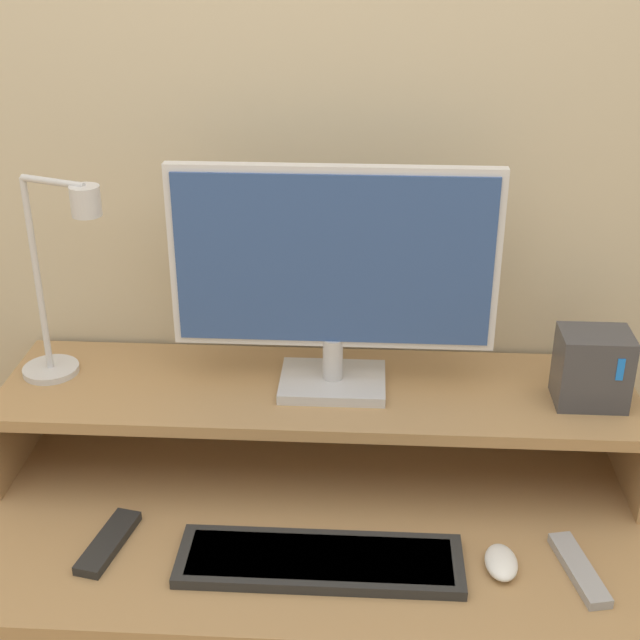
{
  "coord_description": "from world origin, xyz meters",
  "views": [
    {
      "loc": [
        0.08,
        -0.95,
        1.72
      ],
      "look_at": [
        0.01,
        0.33,
        1.11
      ],
      "focal_mm": 50.0,
      "sensor_mm": 36.0,
      "label": 1
    }
  ],
  "objects_px": {
    "keyboard": "(320,560)",
    "monitor": "(334,272)",
    "remote_secondary": "(579,569)",
    "router_dock": "(592,368)",
    "mouse": "(501,562)",
    "desk_lamp": "(62,282)",
    "remote_control": "(109,542)"
  },
  "relations": [
    {
      "from": "keyboard",
      "to": "monitor",
      "type": "bearing_deg",
      "value": 88.71
    },
    {
      "from": "monitor",
      "to": "remote_secondary",
      "type": "xyz_separation_m",
      "value": [
        0.4,
        -0.28,
        -0.38
      ]
    },
    {
      "from": "router_dock",
      "to": "keyboard",
      "type": "bearing_deg",
      "value": -150.35
    },
    {
      "from": "monitor",
      "to": "keyboard",
      "type": "height_order",
      "value": "monitor"
    },
    {
      "from": "monitor",
      "to": "router_dock",
      "type": "bearing_deg",
      "value": -3.62
    },
    {
      "from": "keyboard",
      "to": "mouse",
      "type": "relative_size",
      "value": 5.37
    },
    {
      "from": "keyboard",
      "to": "remote_secondary",
      "type": "bearing_deg",
      "value": 0.8
    },
    {
      "from": "remote_secondary",
      "to": "router_dock",
      "type": "bearing_deg",
      "value": 79.82
    },
    {
      "from": "router_dock",
      "to": "mouse",
      "type": "bearing_deg",
      "value": -123.78
    },
    {
      "from": "keyboard",
      "to": "desk_lamp",
      "type": "bearing_deg",
      "value": 148.35
    },
    {
      "from": "router_dock",
      "to": "keyboard",
      "type": "xyz_separation_m",
      "value": [
        -0.45,
        -0.26,
        -0.22
      ]
    },
    {
      "from": "router_dock",
      "to": "keyboard",
      "type": "distance_m",
      "value": 0.57
    },
    {
      "from": "monitor",
      "to": "remote_control",
      "type": "xyz_separation_m",
      "value": [
        -0.35,
        -0.26,
        -0.38
      ]
    },
    {
      "from": "mouse",
      "to": "remote_secondary",
      "type": "xyz_separation_m",
      "value": [
        0.12,
        -0.0,
        -0.01
      ]
    },
    {
      "from": "monitor",
      "to": "mouse",
      "type": "distance_m",
      "value": 0.54
    },
    {
      "from": "remote_control",
      "to": "remote_secondary",
      "type": "xyz_separation_m",
      "value": [
        0.75,
        -0.02,
        0.0
      ]
    },
    {
      "from": "mouse",
      "to": "remote_secondary",
      "type": "height_order",
      "value": "mouse"
    },
    {
      "from": "monitor",
      "to": "remote_control",
      "type": "height_order",
      "value": "monitor"
    },
    {
      "from": "remote_control",
      "to": "router_dock",
      "type": "bearing_deg",
      "value": 16.13
    },
    {
      "from": "router_dock",
      "to": "remote_control",
      "type": "xyz_separation_m",
      "value": [
        -0.8,
        -0.23,
        -0.22
      ]
    },
    {
      "from": "desk_lamp",
      "to": "keyboard",
      "type": "xyz_separation_m",
      "value": [
        0.47,
        -0.29,
        -0.35
      ]
    },
    {
      "from": "remote_control",
      "to": "remote_secondary",
      "type": "bearing_deg",
      "value": -1.55
    },
    {
      "from": "router_dock",
      "to": "mouse",
      "type": "height_order",
      "value": "router_dock"
    },
    {
      "from": "keyboard",
      "to": "remote_control",
      "type": "relative_size",
      "value": 2.79
    },
    {
      "from": "desk_lamp",
      "to": "remote_secondary",
      "type": "xyz_separation_m",
      "value": [
        0.87,
        -0.28,
        -0.35
      ]
    },
    {
      "from": "desk_lamp",
      "to": "mouse",
      "type": "distance_m",
      "value": 0.87
    },
    {
      "from": "keyboard",
      "to": "remote_secondary",
      "type": "relative_size",
      "value": 2.71
    },
    {
      "from": "mouse",
      "to": "remote_control",
      "type": "height_order",
      "value": "mouse"
    },
    {
      "from": "desk_lamp",
      "to": "router_dock",
      "type": "xyz_separation_m",
      "value": [
        0.92,
        -0.03,
        -0.12
      ]
    },
    {
      "from": "desk_lamp",
      "to": "remote_control",
      "type": "height_order",
      "value": "desk_lamp"
    },
    {
      "from": "desk_lamp",
      "to": "remote_control",
      "type": "xyz_separation_m",
      "value": [
        0.12,
        -0.26,
        -0.35
      ]
    },
    {
      "from": "monitor",
      "to": "remote_secondary",
      "type": "distance_m",
      "value": 0.62
    }
  ]
}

